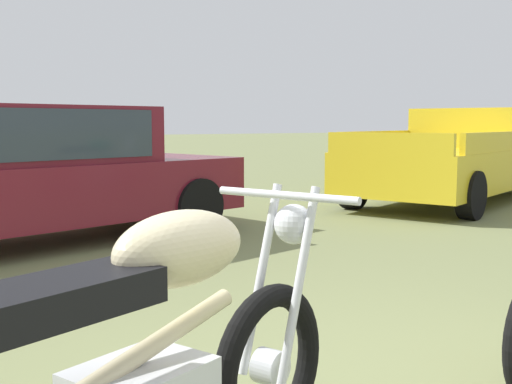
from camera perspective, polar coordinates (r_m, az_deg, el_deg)
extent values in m
torus|color=black|center=(2.57, 1.26, -15.23)|extent=(0.64, 0.30, 0.65)
cylinder|color=silver|center=(2.57, 1.26, -15.23)|extent=(0.17, 0.14, 0.14)
cylinder|color=silver|center=(2.57, 0.41, -7.55)|extent=(0.27, 0.12, 0.73)
cylinder|color=silver|center=(2.47, 3.81, -8.13)|extent=(0.27, 0.12, 0.73)
cylinder|color=beige|center=(2.02, -9.61, -13.55)|extent=(0.73, 0.30, 0.22)
ellipsoid|color=beige|center=(2.05, -6.72, -4.95)|extent=(0.58, 0.42, 0.24)
cube|color=black|center=(1.76, -17.65, -9.10)|extent=(0.65, 0.42, 0.10)
cylinder|color=silver|center=(2.49, 2.63, -0.30)|extent=(0.24, 0.62, 0.03)
sphere|color=silver|center=(2.56, 3.37, -2.85)|extent=(0.20, 0.20, 0.16)
cube|color=maroon|center=(7.12, -18.53, 0.12)|extent=(4.58, 2.59, 0.60)
cube|color=maroon|center=(7.02, -19.78, 4.74)|extent=(2.64, 2.02, 0.60)
cube|color=#2D3842|center=(7.01, -19.79, 4.91)|extent=(2.30, 1.98, 0.48)
cylinder|color=black|center=(8.57, -12.34, -0.27)|extent=(0.67, 0.35, 0.64)
cylinder|color=black|center=(7.29, -5.29, -1.26)|extent=(0.67, 0.35, 0.64)
cube|color=gold|center=(10.75, 17.23, 2.11)|extent=(5.28, 3.33, 0.60)
cube|color=gold|center=(11.55, 18.82, 5.39)|extent=(2.04, 2.12, 0.64)
cube|color=#2D3842|center=(11.55, 18.82, 5.49)|extent=(1.77, 2.06, 0.52)
cube|color=gold|center=(10.22, 10.84, 4.54)|extent=(2.37, 0.86, 0.28)
cube|color=gold|center=(9.56, 20.31, 4.17)|extent=(2.37, 0.86, 0.28)
cube|color=gold|center=(8.49, 11.64, 4.22)|extent=(0.63, 1.69, 0.28)
cylinder|color=black|center=(12.73, 16.29, 1.68)|extent=(0.68, 0.41, 0.64)
cylinder|color=black|center=(9.52, 8.58, 0.43)|extent=(0.68, 0.41, 0.64)
cylinder|color=black|center=(8.82, 18.49, -0.27)|extent=(0.68, 0.41, 0.64)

